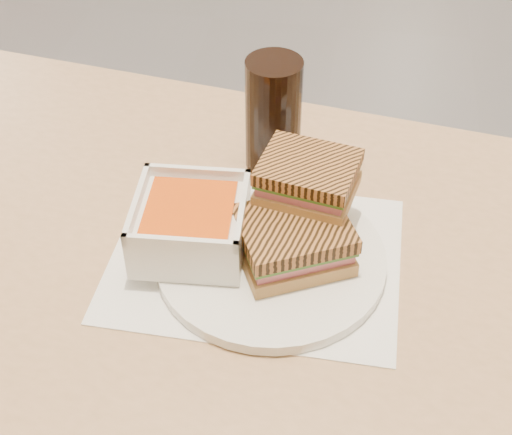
% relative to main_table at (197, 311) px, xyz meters
% --- Properties ---
extents(main_table, '(1.28, 0.85, 0.75)m').
position_rel_main_table_xyz_m(main_table, '(0.00, 0.00, 0.00)').
color(main_table, tan).
rests_on(main_table, ground).
extents(tray_liner, '(0.34, 0.27, 0.00)m').
position_rel_main_table_xyz_m(tray_liner, '(0.08, -0.00, 0.11)').
color(tray_liner, white).
rests_on(tray_liner, main_table).
extents(plate, '(0.27, 0.27, 0.01)m').
position_rel_main_table_xyz_m(plate, '(0.10, -0.01, 0.12)').
color(plate, white).
rests_on(plate, tray_liner).
extents(soup_bowl, '(0.14, 0.14, 0.07)m').
position_rel_main_table_xyz_m(soup_bowl, '(0.00, -0.01, 0.16)').
color(soup_bowl, white).
rests_on(soup_bowl, plate).
extents(panini_lower, '(0.15, 0.15, 0.05)m').
position_rel_main_table_xyz_m(panini_lower, '(0.12, -0.01, 0.16)').
color(panini_lower, tan).
rests_on(panini_lower, plate).
extents(panini_upper, '(0.12, 0.11, 0.05)m').
position_rel_main_table_xyz_m(panini_upper, '(0.13, 0.05, 0.21)').
color(panini_upper, tan).
rests_on(panini_upper, panini_lower).
extents(cola_glass, '(0.07, 0.07, 0.16)m').
position_rel_main_table_xyz_m(cola_glass, '(0.07, 0.19, 0.19)').
color(cola_glass, black).
rests_on(cola_glass, main_table).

